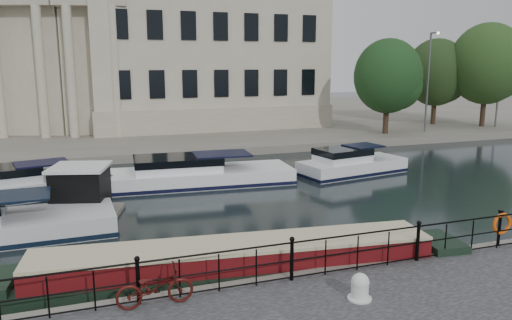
{
  "coord_description": "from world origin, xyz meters",
  "views": [
    {
      "loc": [
        -5.06,
        -13.67,
        6.28
      ],
      "look_at": [
        0.5,
        2.0,
        3.0
      ],
      "focal_mm": 35.0,
      "sensor_mm": 36.0,
      "label": 1
    }
  ],
  "objects_px": {
    "life_ring_post": "(502,224)",
    "narrowboat": "(237,270)",
    "bicycle": "(155,287)",
    "harbour_hut": "(81,193)",
    "mooring_bollard": "(360,287)"
  },
  "relations": [
    {
      "from": "life_ring_post",
      "to": "narrowboat",
      "type": "xyz_separation_m",
      "value": [
        -8.26,
        1.42,
        -0.91
      ]
    },
    {
      "from": "harbour_hut",
      "to": "mooring_bollard",
      "type": "bearing_deg",
      "value": -44.86
    },
    {
      "from": "life_ring_post",
      "to": "narrowboat",
      "type": "bearing_deg",
      "value": 170.22
    },
    {
      "from": "life_ring_post",
      "to": "harbour_hut",
      "type": "bearing_deg",
      "value": 142.07
    },
    {
      "from": "bicycle",
      "to": "narrowboat",
      "type": "relative_size",
      "value": 0.13
    },
    {
      "from": "mooring_bollard",
      "to": "life_ring_post",
      "type": "height_order",
      "value": "life_ring_post"
    },
    {
      "from": "bicycle",
      "to": "mooring_bollard",
      "type": "relative_size",
      "value": 2.73
    },
    {
      "from": "mooring_bollard",
      "to": "narrowboat",
      "type": "xyz_separation_m",
      "value": [
        -2.2,
        3.06,
        -0.5
      ]
    },
    {
      "from": "bicycle",
      "to": "narrowboat",
      "type": "xyz_separation_m",
      "value": [
        2.58,
        1.74,
        -0.67
      ]
    },
    {
      "from": "bicycle",
      "to": "life_ring_post",
      "type": "xyz_separation_m",
      "value": [
        10.84,
        0.31,
        0.25
      ]
    },
    {
      "from": "mooring_bollard",
      "to": "narrowboat",
      "type": "relative_size",
      "value": 0.05
    },
    {
      "from": "narrowboat",
      "to": "harbour_hut",
      "type": "height_order",
      "value": "harbour_hut"
    },
    {
      "from": "bicycle",
      "to": "narrowboat",
      "type": "height_order",
      "value": "bicycle"
    },
    {
      "from": "life_ring_post",
      "to": "narrowboat",
      "type": "relative_size",
      "value": 0.08
    },
    {
      "from": "bicycle",
      "to": "mooring_bollard",
      "type": "distance_m",
      "value": 4.96
    }
  ]
}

